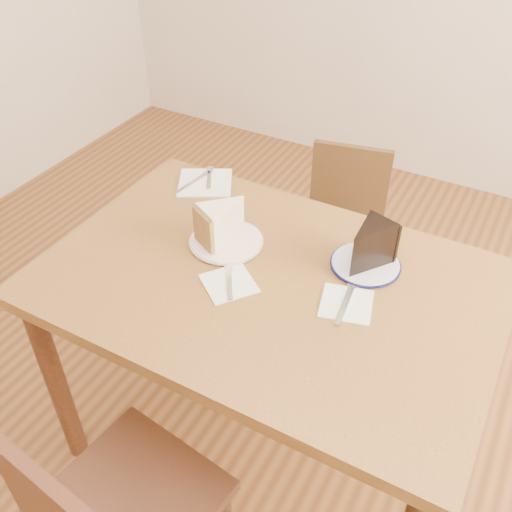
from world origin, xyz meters
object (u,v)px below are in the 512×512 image
object	(u,v)px
carrot_cake	(225,222)
chocolate_cake	(367,249)
table	(267,305)
plate_navy	(365,264)
plate_cream	(226,241)
chair_far	(340,232)

from	to	relation	value
carrot_cake	chocolate_cake	distance (m)	0.40
table	plate_navy	distance (m)	0.29
chocolate_cake	plate_cream	bearing A→B (deg)	28.23
carrot_cake	chair_far	bearing A→B (deg)	105.89
table	carrot_cake	xyz separation A→B (m)	(-0.18, 0.08, 0.16)
plate_cream	carrot_cake	bearing A→B (deg)	132.36
table	plate_navy	bearing A→B (deg)	39.45
chair_far	chocolate_cake	distance (m)	0.76
chair_far	chocolate_cake	size ratio (longest dim) A/B	5.42
chair_far	plate_cream	size ratio (longest dim) A/B	3.56
plate_cream	carrot_cake	size ratio (longest dim) A/B	1.56
plate_cream	carrot_cake	world-z (taller)	carrot_cake
chair_far	plate_cream	distance (m)	0.75
plate_navy	chocolate_cake	size ratio (longest dim) A/B	1.37
table	chair_far	xyz separation A→B (m)	(-0.06, 0.73, -0.25)
table	carrot_cake	size ratio (longest dim) A/B	9.26
plate_navy	carrot_cake	distance (m)	0.40
table	chocolate_cake	distance (m)	0.31
table	plate_cream	distance (m)	0.22
chair_far	plate_navy	xyz separation A→B (m)	(0.27, -0.56, 0.35)
plate_cream	carrot_cake	distance (m)	0.06
table	plate_cream	xyz separation A→B (m)	(-0.17, 0.08, 0.10)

